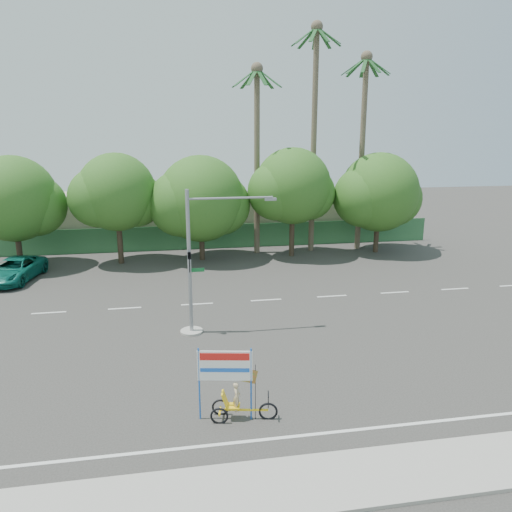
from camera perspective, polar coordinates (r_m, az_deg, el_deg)
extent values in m
plane|color=#33302D|center=(21.54, -0.01, -12.34)|extent=(120.00, 120.00, 0.00)
cube|color=gray|center=(15.31, 5.34, -24.58)|extent=(50.00, 2.40, 0.12)
cube|color=#336B3D|center=(41.51, -5.15, 2.21)|extent=(38.00, 0.08, 2.00)
cube|color=beige|center=(46.09, -18.19, 4.03)|extent=(12.00, 8.00, 4.00)
cube|color=beige|center=(47.02, 4.13, 4.66)|extent=(14.00, 8.00, 3.60)
cylinder|color=#473828|center=(39.27, -25.51, 1.30)|extent=(0.40, 0.40, 3.52)
sphere|color=#1F5719|center=(38.75, -26.01, 5.91)|extent=(6.00, 6.00, 6.00)
sphere|color=#1F5719|center=(38.76, -23.88, 5.29)|extent=(4.32, 4.32, 4.32)
cylinder|color=#473828|center=(37.95, -15.31, 1.95)|extent=(0.40, 0.40, 3.74)
sphere|color=#1F5719|center=(37.40, -15.65, 7.05)|extent=(5.60, 5.60, 5.60)
sphere|color=#1F5719|center=(37.67, -13.63, 6.31)|extent=(4.03, 4.03, 4.03)
sphere|color=#1F5719|center=(37.34, -17.58, 6.37)|extent=(4.26, 4.26, 4.26)
cylinder|color=#473828|center=(37.89, -6.22, 2.02)|extent=(0.40, 0.40, 3.30)
sphere|color=#1F5719|center=(37.37, -6.34, 6.52)|extent=(6.40, 6.40, 6.40)
sphere|color=#1F5719|center=(37.85, -4.16, 5.87)|extent=(4.61, 4.61, 4.61)
sphere|color=#1F5719|center=(37.10, -8.53, 5.93)|extent=(4.86, 4.86, 4.86)
cylinder|color=#473828|center=(38.89, 4.12, 2.82)|extent=(0.40, 0.40, 3.87)
sphere|color=#1F5719|center=(38.35, 4.22, 7.98)|extent=(5.80, 5.80, 5.80)
sphere|color=#1F5719|center=(39.04, 5.97, 7.15)|extent=(4.18, 4.18, 4.18)
sphere|color=#1F5719|center=(37.85, 2.37, 7.39)|extent=(4.41, 4.41, 4.41)
cylinder|color=#473828|center=(41.18, 13.62, 2.78)|extent=(0.40, 0.40, 3.43)
sphere|color=#1F5719|center=(40.69, 13.88, 7.09)|extent=(6.20, 6.20, 6.20)
sphere|color=#1F5719|center=(41.61, 15.44, 6.39)|extent=(4.46, 4.46, 4.46)
sphere|color=#1F5719|center=(39.96, 12.15, 6.61)|extent=(4.71, 4.71, 4.71)
cylinder|color=#70604C|center=(40.11, 6.61, 12.57)|extent=(0.44, 0.44, 17.00)
sphere|color=#70604C|center=(40.76, 6.98, 24.59)|extent=(0.90, 0.90, 0.90)
cube|color=#1C4C21|center=(40.92, 8.33, 23.57)|extent=(1.91, 0.28, 1.36)
cube|color=#1C4C21|center=(41.42, 7.73, 23.48)|extent=(1.65, 1.44, 1.36)
cube|color=#1C4C21|center=(41.57, 6.78, 23.47)|extent=(0.61, 1.93, 1.36)
cube|color=#1C4C21|center=(41.29, 5.91, 23.56)|extent=(1.20, 1.80, 1.36)
cube|color=#1C4C21|center=(40.71, 5.50, 23.70)|extent=(1.89, 0.92, 1.36)
cube|color=#1C4C21|center=(40.10, 5.77, 23.84)|extent=(1.89, 0.92, 1.36)
cube|color=#1C4C21|center=(39.74, 6.61, 23.90)|extent=(1.20, 1.80, 1.36)
cube|color=#1C4C21|center=(39.81, 7.62, 23.86)|extent=(0.61, 1.93, 1.36)
cube|color=#1C4C21|center=(40.28, 8.29, 23.72)|extent=(1.65, 1.44, 1.36)
cylinder|color=#70604C|center=(41.46, 11.98, 11.02)|extent=(0.44, 0.44, 15.00)
sphere|color=#70604C|center=(41.74, 12.54, 21.35)|extent=(0.90, 0.90, 0.90)
cube|color=#1C4C21|center=(42.02, 13.76, 20.33)|extent=(1.91, 0.28, 1.36)
cube|color=#1C4C21|center=(42.49, 13.12, 20.29)|extent=(1.65, 1.44, 1.36)
cube|color=#1C4C21|center=(42.58, 12.21, 20.32)|extent=(0.61, 1.93, 1.36)
cube|color=#1C4C21|center=(42.25, 11.42, 20.41)|extent=(1.20, 1.80, 1.36)
cube|color=#1C4C21|center=(41.64, 11.11, 20.52)|extent=(1.89, 0.92, 1.36)
cube|color=#1C4C21|center=(41.05, 11.45, 20.60)|extent=(1.89, 0.92, 1.36)
cube|color=#1C4C21|center=(40.74, 12.30, 20.61)|extent=(1.20, 1.80, 1.36)
cube|color=#1C4C21|center=(40.87, 13.24, 20.54)|extent=(0.61, 1.93, 1.36)
cube|color=#1C4C21|center=(41.38, 13.81, 20.42)|extent=(1.65, 1.44, 1.36)
cylinder|color=#70604C|center=(39.15, 0.11, 10.42)|extent=(0.44, 0.44, 14.00)
sphere|color=#70604C|center=(39.30, 0.11, 20.65)|extent=(0.90, 0.90, 0.90)
cube|color=#1C4C21|center=(39.41, 1.54, 19.67)|extent=(1.91, 0.28, 1.36)
cube|color=#1C4C21|center=(39.95, 1.03, 19.60)|extent=(1.65, 1.44, 1.36)
cube|color=#1C4C21|center=(40.17, 0.11, 19.57)|extent=(0.61, 1.93, 1.36)
cube|color=#1C4C21|center=(39.95, -0.81, 19.60)|extent=(1.20, 1.80, 1.36)
cube|color=#1C4C21|center=(39.40, -1.32, 19.67)|extent=(1.89, 0.92, 1.36)
cube|color=#1C4C21|center=(38.77, -1.17, 19.76)|extent=(1.89, 0.92, 1.36)
cube|color=#1C4C21|center=(38.35, -0.40, 19.82)|extent=(1.20, 1.80, 1.36)
cube|color=#1C4C21|center=(38.35, 0.62, 19.82)|extent=(0.61, 1.93, 1.36)
cube|color=#1C4C21|center=(38.77, 1.39, 19.76)|extent=(1.65, 1.44, 1.36)
cylinder|color=gray|center=(24.90, -7.36, -8.51)|extent=(1.10, 1.10, 0.10)
cylinder|color=gray|center=(23.78, -7.63, -0.83)|extent=(0.18, 0.18, 7.00)
cylinder|color=gray|center=(23.34, -2.93, 6.64)|extent=(4.00, 0.10, 0.10)
cube|color=gray|center=(23.66, 1.67, 6.51)|extent=(0.55, 0.20, 0.12)
imported|color=black|center=(23.55, -7.61, -0.73)|extent=(0.16, 0.20, 1.00)
cube|color=#14662D|center=(23.89, -6.76, -1.60)|extent=(0.70, 0.04, 0.18)
torus|color=black|center=(17.85, 1.40, -17.34)|extent=(0.66, 0.20, 0.66)
torus|color=black|center=(18.15, -4.07, -16.87)|extent=(0.62, 0.18, 0.62)
torus|color=black|center=(17.69, -4.22, -17.78)|extent=(0.62, 0.18, 0.62)
cube|color=yellow|center=(17.83, -1.38, -17.16)|extent=(1.64, 0.36, 0.06)
cube|color=yellow|center=(17.91, -4.14, -17.27)|extent=(0.17, 0.58, 0.05)
cube|color=yellow|center=(17.78, -2.69, -16.77)|extent=(0.55, 0.49, 0.06)
cube|color=yellow|center=(17.66, -3.58, -15.99)|extent=(0.29, 0.44, 0.53)
cylinder|color=black|center=(17.65, 1.41, -16.27)|extent=(0.03, 0.03, 0.53)
cube|color=black|center=(17.52, 1.42, -15.53)|extent=(0.12, 0.44, 0.04)
imported|color=#CCB284|center=(17.58, -2.21, -15.75)|extent=(0.32, 0.42, 1.05)
cylinder|color=blue|center=(17.47, -6.50, -14.34)|extent=(0.06, 0.06, 2.63)
cylinder|color=blue|center=(17.34, -0.57, -14.46)|extent=(0.06, 0.06, 2.63)
cube|color=white|center=(17.07, -3.58, -12.41)|extent=(1.82, 0.39, 1.07)
cube|color=red|center=(16.89, -3.61, -11.43)|extent=(1.63, 0.32, 0.25)
cube|color=blue|center=(17.10, -3.58, -12.90)|extent=(1.63, 0.32, 0.14)
cylinder|color=black|center=(17.48, -0.07, -15.30)|extent=(0.02, 0.02, 2.04)
cube|color=red|center=(17.19, -1.24, -13.46)|extent=(0.85, 0.18, 0.64)
imported|color=#0E6254|center=(36.19, -25.86, -1.42)|extent=(3.43, 5.72, 1.49)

